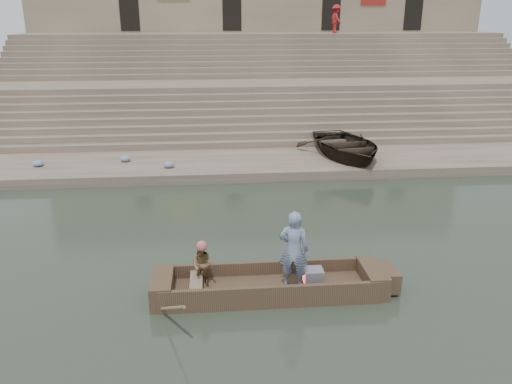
{
  "coord_description": "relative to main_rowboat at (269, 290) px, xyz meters",
  "views": [
    {
      "loc": [
        -3.74,
        -13.26,
        6.43
      ],
      "look_at": [
        -2.44,
        0.95,
        1.4
      ],
      "focal_mm": 35.56,
      "sensor_mm": 36.0,
      "label": 1
    }
  ],
  "objects": [
    {
      "name": "mid_landing",
      "position": [
        2.44,
        18.05,
        1.29
      ],
      "size": [
        32.0,
        3.0,
        2.8
      ],
      "primitive_type": "cube",
      "color": "gray",
      "rests_on": "ground"
    },
    {
      "name": "ground",
      "position": [
        2.44,
        2.55,
        -0.11
      ],
      "size": [
        120.0,
        120.0,
        0.0
      ],
      "primitive_type": "plane",
      "color": "#263125",
      "rests_on": "ground"
    },
    {
      "name": "pedestrian",
      "position": [
        7.23,
        24.15,
        5.99
      ],
      "size": [
        0.92,
        1.29,
        1.81
      ],
      "primitive_type": "imported",
      "rotation": [
        0.0,
        0.0,
        1.8
      ],
      "color": "#AD1D1E",
      "rests_on": "upper_landing"
    },
    {
      "name": "beached_rowboat",
      "position": [
        4.68,
        10.7,
        0.81
      ],
      "size": [
        4.28,
        5.48,
        1.04
      ],
      "primitive_type": "imported",
      "rotation": [
        0.0,
        0.0,
        0.15
      ],
      "color": "#2D2116",
      "rests_on": "lower_landing"
    },
    {
      "name": "standing_man",
      "position": [
        0.57,
        -0.05,
        1.08
      ],
      "size": [
        0.8,
        0.63,
        1.94
      ],
      "primitive_type": "imported",
      "rotation": [
        0.0,
        0.0,
        2.88
      ],
      "color": "navy",
      "rests_on": "main_rowboat"
    },
    {
      "name": "television",
      "position": [
        1.06,
        -0.0,
        0.31
      ],
      "size": [
        0.46,
        0.42,
        0.4
      ],
      "color": "slate",
      "rests_on": "main_rowboat"
    },
    {
      "name": "rowboat_trim",
      "position": [
        0.21,
        -0.0,
        0.2
      ],
      "size": [
        6.04,
        2.63,
        1.77
      ],
      "color": "brown",
      "rests_on": "ground"
    },
    {
      "name": "main_rowboat",
      "position": [
        0.0,
        0.0,
        0.0
      ],
      "size": [
        5.0,
        1.3,
        0.22
      ],
      "primitive_type": "cube",
      "color": "brown",
      "rests_on": "ground"
    },
    {
      "name": "ghat_steps",
      "position": [
        2.44,
        19.75,
        1.69
      ],
      "size": [
        32.0,
        11.0,
        5.2
      ],
      "color": "gray",
      "rests_on": "ground"
    },
    {
      "name": "lower_landing",
      "position": [
        2.44,
        10.55,
        0.09
      ],
      "size": [
        32.0,
        4.0,
        0.4
      ],
      "primitive_type": "cube",
      "color": "gray",
      "rests_on": "ground"
    },
    {
      "name": "rowing_man",
      "position": [
        -1.59,
        0.19,
        0.66
      ],
      "size": [
        0.65,
        0.58,
        1.1
      ],
      "primitive_type": "imported",
      "rotation": [
        0.0,
        0.0,
        -0.37
      ],
      "color": "#297D37",
      "rests_on": "main_rowboat"
    },
    {
      "name": "building_wall",
      "position": [
        2.44,
        29.05,
        5.49
      ],
      "size": [
        32.0,
        5.07,
        11.2
      ],
      "color": "tan",
      "rests_on": "ground"
    },
    {
      "name": "cloth_bundles",
      "position": [
        -5.53,
        10.29,
        0.42
      ],
      "size": [
        5.89,
        1.54,
        0.26
      ],
      "color": "#3F5999",
      "rests_on": "lower_landing"
    },
    {
      "name": "upper_landing",
      "position": [
        2.44,
        25.05,
        2.49
      ],
      "size": [
        32.0,
        3.0,
        5.2
      ],
      "primitive_type": "cube",
      "color": "gray",
      "rests_on": "ground"
    }
  ]
}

